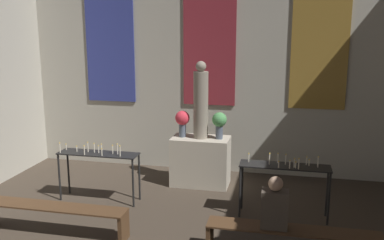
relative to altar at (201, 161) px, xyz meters
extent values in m
cube|color=#B2AD9E|center=(0.00, 0.98, 1.83)|extent=(8.20, 0.12, 4.62)
cube|color=navy|center=(-2.23, 0.90, 2.29)|extent=(1.11, 0.03, 2.59)
cube|color=maroon|center=(0.00, 0.90, 2.29)|extent=(1.11, 0.03, 2.59)
cube|color=olive|center=(2.23, 0.90, 2.29)|extent=(1.11, 0.03, 2.59)
cube|color=#BCB29E|center=(0.00, 0.00, 0.00)|extent=(1.14, 0.65, 0.97)
cylinder|color=gray|center=(0.00, 0.00, 1.14)|extent=(0.29, 0.29, 1.31)
sphere|color=gray|center=(0.00, 0.00, 1.90)|extent=(0.20, 0.20, 0.20)
cylinder|color=#4C5666|center=(-0.37, 0.00, 0.63)|extent=(0.14, 0.14, 0.29)
sphere|color=#DB3342|center=(-0.37, 0.00, 0.87)|extent=(0.29, 0.29, 0.29)
cylinder|color=#4C5666|center=(0.37, 0.00, 0.63)|extent=(0.14, 0.14, 0.29)
sphere|color=#4C9351|center=(0.37, 0.00, 0.87)|extent=(0.29, 0.29, 0.29)
cube|color=black|center=(-1.65, -1.19, 0.40)|extent=(1.48, 0.39, 0.02)
cylinder|color=black|center=(-2.35, -1.36, -0.05)|extent=(0.04, 0.04, 0.88)
cylinder|color=black|center=(-0.94, -1.36, -0.05)|extent=(0.04, 0.04, 0.88)
cylinder|color=black|center=(-2.35, -1.02, -0.05)|extent=(0.04, 0.04, 0.88)
cylinder|color=black|center=(-0.94, -1.02, -0.05)|extent=(0.04, 0.04, 0.88)
cylinder|color=silver|center=(-1.51, -1.33, 0.47)|extent=(0.02, 0.02, 0.12)
sphere|color=#F9CC4C|center=(-1.51, -1.33, 0.54)|extent=(0.02, 0.02, 0.02)
cylinder|color=silver|center=(-1.19, -1.29, 0.50)|extent=(0.02, 0.02, 0.18)
sphere|color=#F9CC4C|center=(-1.19, -1.29, 0.60)|extent=(0.02, 0.02, 0.02)
cylinder|color=silver|center=(-1.65, -1.05, 0.47)|extent=(0.02, 0.02, 0.11)
sphere|color=#F9CC4C|center=(-1.65, -1.05, 0.54)|extent=(0.02, 0.02, 0.02)
cylinder|color=silver|center=(-1.86, -1.17, 0.50)|extent=(0.02, 0.02, 0.17)
sphere|color=#F9CC4C|center=(-1.86, -1.17, 0.59)|extent=(0.02, 0.02, 0.02)
cylinder|color=silver|center=(-2.31, -1.13, 0.46)|extent=(0.02, 0.02, 0.10)
sphere|color=#F9CC4C|center=(-2.31, -1.13, 0.52)|extent=(0.02, 0.02, 0.02)
cylinder|color=silver|center=(-1.84, -1.35, 0.49)|extent=(0.02, 0.02, 0.15)
sphere|color=#F9CC4C|center=(-1.84, -1.35, 0.58)|extent=(0.02, 0.02, 0.02)
cylinder|color=silver|center=(-1.73, -1.17, 0.49)|extent=(0.02, 0.02, 0.16)
sphere|color=#F9CC4C|center=(-1.73, -1.17, 0.58)|extent=(0.02, 0.02, 0.02)
cylinder|color=silver|center=(-2.06, -1.19, 0.46)|extent=(0.02, 0.02, 0.09)
sphere|color=#F9CC4C|center=(-2.06, -1.19, 0.51)|extent=(0.02, 0.02, 0.02)
cylinder|color=silver|center=(-1.38, -1.17, 0.48)|extent=(0.02, 0.02, 0.14)
sphere|color=#F9CC4C|center=(-1.38, -1.17, 0.56)|extent=(0.02, 0.02, 0.02)
cylinder|color=silver|center=(-2.33, -1.32, 0.50)|extent=(0.02, 0.02, 0.17)
sphere|color=#F9CC4C|center=(-2.33, -1.32, 0.60)|extent=(0.02, 0.02, 0.02)
cylinder|color=silver|center=(-1.65, -1.17, 0.47)|extent=(0.02, 0.02, 0.12)
sphere|color=#F9CC4C|center=(-1.65, -1.17, 0.54)|extent=(0.02, 0.02, 0.02)
cylinder|color=silver|center=(-1.28, -1.18, 0.50)|extent=(0.02, 0.02, 0.17)
sphere|color=#F9CC4C|center=(-1.28, -1.18, 0.60)|extent=(0.02, 0.02, 0.02)
cube|color=black|center=(1.65, -1.19, 0.40)|extent=(1.48, 0.39, 0.02)
cylinder|color=black|center=(0.94, -1.36, -0.05)|extent=(0.04, 0.04, 0.88)
cylinder|color=black|center=(2.35, -1.36, -0.05)|extent=(0.04, 0.04, 0.88)
cylinder|color=black|center=(0.94, -1.02, -0.05)|extent=(0.04, 0.04, 0.88)
cylinder|color=black|center=(2.35, -1.02, -0.05)|extent=(0.04, 0.04, 0.88)
cylinder|color=silver|center=(1.79, -1.27, 0.48)|extent=(0.02, 0.02, 0.14)
sphere|color=#F9CC4C|center=(1.79, -1.27, 0.56)|extent=(0.02, 0.02, 0.02)
cylinder|color=silver|center=(1.55, -1.34, 0.46)|extent=(0.02, 0.02, 0.10)
sphere|color=#F9CC4C|center=(1.55, -1.34, 0.52)|extent=(0.02, 0.02, 0.02)
cylinder|color=silver|center=(1.72, -1.33, 0.47)|extent=(0.02, 0.02, 0.12)
sphere|color=#F9CC4C|center=(1.72, -1.33, 0.54)|extent=(0.02, 0.02, 0.02)
cylinder|color=silver|center=(1.99, -1.09, 0.47)|extent=(0.02, 0.02, 0.12)
sphere|color=#F9CC4C|center=(1.99, -1.09, 0.55)|extent=(0.02, 0.02, 0.02)
cylinder|color=silver|center=(1.53, -1.09, 0.49)|extent=(0.02, 0.02, 0.15)
sphere|color=#F9CC4C|center=(1.53, -1.09, 0.58)|extent=(0.02, 0.02, 0.02)
cylinder|color=silver|center=(1.39, -1.19, 0.50)|extent=(0.02, 0.02, 0.18)
sphere|color=#F9CC4C|center=(1.39, -1.19, 0.60)|extent=(0.02, 0.02, 0.02)
cylinder|color=silver|center=(1.66, -1.13, 0.49)|extent=(0.02, 0.02, 0.16)
sphere|color=#F9CC4C|center=(1.66, -1.13, 0.58)|extent=(0.02, 0.02, 0.02)
cylinder|color=silver|center=(2.17, -1.18, 0.49)|extent=(0.02, 0.02, 0.16)
sphere|color=#F9CC4C|center=(2.17, -1.18, 0.59)|extent=(0.02, 0.02, 0.02)
cylinder|color=silver|center=(1.05, -1.13, 0.48)|extent=(0.02, 0.02, 0.13)
sphere|color=#F9CC4C|center=(1.05, -1.13, 0.56)|extent=(0.02, 0.02, 0.02)
cylinder|color=silver|center=(1.86, -1.34, 0.49)|extent=(0.02, 0.02, 0.16)
sphere|color=#F9CC4C|center=(1.86, -1.34, 0.59)|extent=(0.02, 0.02, 0.02)
cylinder|color=silver|center=(2.03, -1.13, 0.46)|extent=(0.02, 0.02, 0.09)
sphere|color=#F9CC4C|center=(2.03, -1.13, 0.52)|extent=(0.02, 0.02, 0.02)
cylinder|color=silver|center=(1.82, -1.30, 0.46)|extent=(0.02, 0.02, 0.09)
sphere|color=#F9CC4C|center=(1.82, -1.30, 0.52)|extent=(0.02, 0.02, 0.02)
cube|color=#4C331E|center=(-1.78, -2.57, -0.04)|extent=(2.33, 0.36, 0.03)
cube|color=#4C331E|center=(-0.65, -2.57, -0.27)|extent=(0.06, 0.32, 0.43)
cube|color=#4C331E|center=(1.78, -2.57, -0.04)|extent=(2.33, 0.36, 0.03)
cube|color=#4C331E|center=(0.65, -2.57, -0.27)|extent=(0.06, 0.32, 0.43)
cube|color=#4C4238|center=(1.53, -2.57, 0.23)|extent=(0.36, 0.24, 0.52)
sphere|color=tan|center=(1.53, -2.57, 0.59)|extent=(0.20, 0.20, 0.20)
camera|label=1|loc=(1.59, -8.05, 2.63)|focal=40.00mm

